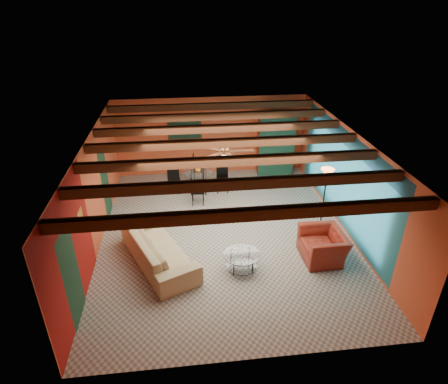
{
  "coord_description": "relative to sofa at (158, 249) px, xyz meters",
  "views": [
    {
      "loc": [
        -1.03,
        -8.45,
        5.75
      ],
      "look_at": [
        0.0,
        0.2,
        1.15
      ],
      "focal_mm": 30.38,
      "sensor_mm": 36.0,
      "label": 1
    }
  ],
  "objects": [
    {
      "name": "ceiling_fan",
      "position": [
        1.71,
        1.02,
        1.98
      ],
      "size": [
        1.5,
        1.5,
        0.44
      ],
      "primitive_type": null,
      "color": "#472614",
      "rests_on": "ceiling"
    },
    {
      "name": "vase",
      "position": [
        1.15,
        3.51,
        0.69
      ],
      "size": [
        0.18,
        0.18,
        0.19
      ],
      "primitive_type": "imported",
      "rotation": [
        0.0,
        0.0,
        0.03
      ],
      "color": "orange",
      "rests_on": "dining_table"
    },
    {
      "name": "coffee_table",
      "position": [
        1.92,
        -0.5,
        -0.16
      ],
      "size": [
        0.88,
        0.88,
        0.44
      ],
      "primitive_type": null,
      "rotation": [
        0.0,
        0.0,
        0.02
      ],
      "color": "white",
      "rests_on": "ground"
    },
    {
      "name": "painting",
      "position": [
        0.81,
        4.98,
        1.27
      ],
      "size": [
        1.05,
        0.03,
        0.65
      ],
      "primitive_type": "cube",
      "color": "black",
      "rests_on": "wall_back"
    },
    {
      "name": "floor_lamp",
      "position": [
        4.36,
        1.01,
        0.5
      ],
      "size": [
        0.45,
        0.45,
        1.77
      ],
      "primitive_type": null,
      "rotation": [
        0.0,
        0.0,
        0.33
      ],
      "color": "black",
      "rests_on": "ground"
    },
    {
      "name": "armchair",
      "position": [
        3.93,
        -0.31,
        -0.02
      ],
      "size": [
        0.99,
        1.13,
        0.72
      ],
      "primitive_type": "imported",
      "rotation": [
        0.0,
        0.0,
        -1.55
      ],
      "color": "maroon",
      "rests_on": "ground"
    },
    {
      "name": "armoire",
      "position": [
        3.91,
        4.72,
        0.65
      ],
      "size": [
        1.21,
        0.67,
        2.06
      ],
      "primitive_type": "cube",
      "rotation": [
        0.0,
        0.0,
        -0.08
      ],
      "color": "brown",
      "rests_on": "ground"
    },
    {
      "name": "sofa",
      "position": [
        0.0,
        0.0,
        0.0
      ],
      "size": [
        2.0,
        2.79,
        0.76
      ],
      "primitive_type": "imported",
      "rotation": [
        0.0,
        0.0,
        1.99
      ],
      "color": "tan",
      "rests_on": "ground"
    },
    {
      "name": "room",
      "position": [
        1.71,
        1.13,
        1.98
      ],
      "size": [
        6.52,
        8.01,
        2.71
      ],
      "color": "#9B978A",
      "rests_on": "ground"
    },
    {
      "name": "potted_plant",
      "position": [
        3.91,
        4.72,
        1.9
      ],
      "size": [
        0.44,
        0.39,
        0.45
      ],
      "primitive_type": "imported",
      "rotation": [
        0.0,
        0.0,
        -0.09
      ],
      "color": "#26661E",
      "rests_on": "armoire"
    },
    {
      "name": "dining_table",
      "position": [
        1.15,
        3.51,
        0.11
      ],
      "size": [
        2.04,
        2.04,
        0.98
      ],
      "primitive_type": null,
      "rotation": [
        0.0,
        0.0,
        -0.08
      ],
      "color": "white",
      "rests_on": "ground"
    }
  ]
}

